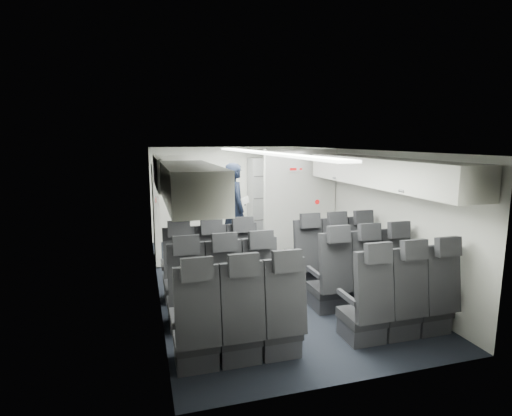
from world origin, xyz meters
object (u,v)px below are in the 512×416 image
seat_row_rear (325,314)px  boarding_door (156,212)px  seat_row_mid (295,286)px  seat_row_front (273,266)px  galley_unit (267,198)px  carry_on_bag (175,175)px  flight_attendant (235,209)px

seat_row_rear → boarding_door: (-1.64, 3.89, 0.55)m
seat_row_mid → seat_row_rear: size_ratio=1.00×
boarding_door → seat_row_mid: bearing=-61.2°
seat_row_front → galley_unit: 3.43m
carry_on_bag → boarding_door: bearing=82.3°
galley_unit → boarding_door: (-2.59, -1.17, 0.00)m
galley_unit → boarding_door: bearing=-155.7°
seat_row_mid → boarding_door: 3.45m
seat_row_mid → boarding_door: (-1.64, 2.99, 0.55)m
carry_on_bag → seat_row_front: bearing=-24.6°
galley_unit → carry_on_bag: bearing=-128.0°
seat_row_mid → seat_row_rear: 0.90m
seat_row_rear → galley_unit: size_ratio=1.75×
seat_row_mid → seat_row_rear: bearing=-90.0°
flight_attendant → carry_on_bag: bearing=142.7°
seat_row_front → seat_row_mid: size_ratio=1.00×
seat_row_mid → carry_on_bag: carry_on_bag is taller
seat_row_rear → flight_attendant: flight_attendant is taller
galley_unit → flight_attendant: 1.51m
galley_unit → boarding_door: 2.84m
seat_row_front → boarding_door: 2.71m
seat_row_front → boarding_door: (-1.64, 2.09, 0.55)m
seat_row_front → galley_unit: size_ratio=1.75×
galley_unit → boarding_door: size_ratio=1.02×
boarding_door → flight_attendant: size_ratio=1.00×
galley_unit → flight_attendant: size_ratio=1.02×
seat_row_front → carry_on_bag: size_ratio=7.85×
boarding_door → seat_row_front: bearing=-51.8°
boarding_door → flight_attendant: boarding_door is taller
seat_row_rear → galley_unit: (0.95, 5.05, 0.55)m
seat_row_front → seat_row_mid: (0.00, -0.90, 0.00)m
seat_row_front → flight_attendant: (-0.08, 2.16, 0.53)m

